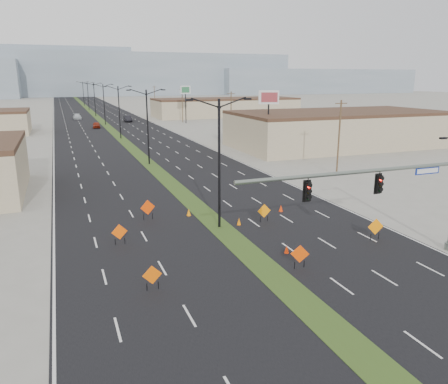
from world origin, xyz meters
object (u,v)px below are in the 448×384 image
object	(u,v)px
streetlight_6	(83,93)
streetlight_3	(104,103)
construction_sign_5	(376,227)
cone_2	(281,208)
construction_sign_3	(300,255)
signal_mast	(402,188)
pole_sign_east_near	(269,102)
construction_sign_0	(119,233)
pole_sign_east_far	(185,93)
streetlight_2	(119,111)
streetlight_5	(88,95)
car_mid	(128,119)
streetlight_0	(219,160)
construction_sign_1	(152,276)
streetlight_4	(95,98)
streetlight_1	(148,125)
cone_0	(287,249)
construction_sign_4	(264,212)
car_far	(77,117)
construction_sign_2	(148,208)
cone_3	(189,212)
car_left	(96,125)
cone_1	(239,222)

from	to	relation	value
streetlight_6	streetlight_3	bearing A→B (deg)	-90.00
construction_sign_5	cone_2	world-z (taller)	construction_sign_5
streetlight_6	construction_sign_3	size ratio (longest dim) A/B	6.53
cone_2	signal_mast	bearing A→B (deg)	-80.49
pole_sign_east_near	streetlight_6	bearing A→B (deg)	120.51
construction_sign_0	pole_sign_east_near	world-z (taller)	pole_sign_east_near
pole_sign_east_far	streetlight_3	bearing A→B (deg)	149.98
streetlight_2	pole_sign_east_far	distance (m)	32.19
streetlight_5	pole_sign_east_near	distance (m)	110.70
car_mid	pole_sign_east_near	bearing A→B (deg)	-77.15
streetlight_0	pole_sign_east_near	bearing A→B (deg)	57.81
car_mid	construction_sign_0	xyz separation A→B (m)	(-14.42, -90.89, 0.07)
streetlight_3	construction_sign_1	size ratio (longest dim) A/B	6.83
construction_sign_0	construction_sign_5	size ratio (longest dim) A/B	0.93
construction_sign_3	pole_sign_east_near	distance (m)	44.31
streetlight_2	construction_sign_5	world-z (taller)	streetlight_2
streetlight_0	pole_sign_east_far	size ratio (longest dim) A/B	1.05
streetlight_2	car_mid	bearing A→B (deg)	79.09
streetlight_4	signal_mast	bearing A→B (deg)	-85.99
streetlight_1	car_mid	bearing A→B (deg)	83.97
construction_sign_1	cone_0	size ratio (longest dim) A/B	2.62
streetlight_1	construction_sign_4	distance (m)	28.66
streetlight_1	cone_2	distance (m)	27.28
cone_2	cone_0	bearing A→B (deg)	-115.61
pole_sign_east_near	pole_sign_east_far	world-z (taller)	pole_sign_east_near
streetlight_3	pole_sign_east_near	world-z (taller)	streetlight_3
car_far	cone_0	distance (m)	109.19
construction_sign_4	streetlight_2	bearing A→B (deg)	96.88
streetlight_6	construction_sign_0	bearing A→B (deg)	-92.67
car_far	streetlight_0	bearing A→B (deg)	-88.87
streetlight_3	car_mid	xyz separation A→B (m)	(6.54, 5.92, -4.60)
construction_sign_2	cone_3	bearing A→B (deg)	-15.29
streetlight_1	streetlight_6	xyz separation A→B (m)	(0.00, 140.00, 0.00)
streetlight_4	construction_sign_3	xyz separation A→B (m)	(2.00, -121.00, -4.52)
streetlight_5	streetlight_6	distance (m)	28.00
cone_3	construction_sign_4	bearing A→B (deg)	-35.03
car_left	construction_sign_1	distance (m)	85.74
streetlight_5	construction_sign_4	xyz separation A→B (m)	(3.90, -140.03, -4.53)
construction_sign_0	pole_sign_east_far	distance (m)	86.83
car_far	pole_sign_east_near	distance (m)	75.96
car_mid	car_far	xyz separation A→B (m)	(-12.48, 12.34, -0.08)
car_left	construction_sign_1	bearing A→B (deg)	-88.17
car_far	streetlight_3	bearing A→B (deg)	-74.16
streetlight_1	construction_sign_0	bearing A→B (deg)	-105.22
streetlight_3	construction_sign_2	world-z (taller)	streetlight_3
signal_mast	streetlight_0	distance (m)	13.18
streetlight_2	construction_sign_1	size ratio (longest dim) A/B	6.83
streetlight_6	cone_0	world-z (taller)	streetlight_6
cone_2	car_mid	bearing A→B (deg)	90.00
car_left	cone_1	size ratio (longest dim) A/B	7.09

